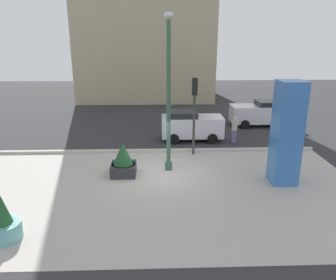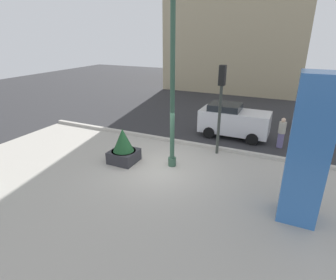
{
  "view_description": "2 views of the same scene",
  "coord_description": "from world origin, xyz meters",
  "px_view_note": "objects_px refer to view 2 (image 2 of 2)",
  "views": [
    {
      "loc": [
        -0.11,
        -15.18,
        6.54
      ],
      "look_at": [
        0.42,
        -0.26,
        1.79
      ],
      "focal_mm": 35.94,
      "sensor_mm": 36.0,
      "label": 1
    },
    {
      "loc": [
        4.96,
        -9.63,
        5.6
      ],
      "look_at": [
        0.41,
        0.16,
        1.35
      ],
      "focal_mm": 29.0,
      "sensor_mm": 36.0,
      "label": 2
    }
  ],
  "objects_px": {
    "potted_plant_near_left": "(123,147)",
    "car_far_lane": "(233,121)",
    "lamp_post": "(173,85)",
    "pedestrian_crossing": "(282,131)",
    "traffic_light_corner": "(221,96)",
    "art_pillar_blue": "(308,152)"
  },
  "relations": [
    {
      "from": "lamp_post",
      "to": "car_far_lane",
      "type": "height_order",
      "value": "lamp_post"
    },
    {
      "from": "art_pillar_blue",
      "to": "traffic_light_corner",
      "type": "height_order",
      "value": "art_pillar_blue"
    },
    {
      "from": "lamp_post",
      "to": "car_far_lane",
      "type": "xyz_separation_m",
      "value": [
        1.63,
        4.94,
        -2.68
      ]
    },
    {
      "from": "lamp_post",
      "to": "potted_plant_near_left",
      "type": "relative_size",
      "value": 4.56
    },
    {
      "from": "potted_plant_near_left",
      "to": "car_far_lane",
      "type": "height_order",
      "value": "car_far_lane"
    },
    {
      "from": "traffic_light_corner",
      "to": "pedestrian_crossing",
      "type": "relative_size",
      "value": 2.65
    },
    {
      "from": "traffic_light_corner",
      "to": "lamp_post",
      "type": "bearing_deg",
      "value": -123.88
    },
    {
      "from": "potted_plant_near_left",
      "to": "car_far_lane",
      "type": "distance_m",
      "value": 6.71
    },
    {
      "from": "art_pillar_blue",
      "to": "car_far_lane",
      "type": "height_order",
      "value": "art_pillar_blue"
    },
    {
      "from": "lamp_post",
      "to": "car_far_lane",
      "type": "distance_m",
      "value": 5.85
    },
    {
      "from": "traffic_light_corner",
      "to": "car_far_lane",
      "type": "xyz_separation_m",
      "value": [
        0.15,
        2.73,
        -1.96
      ]
    },
    {
      "from": "lamp_post",
      "to": "art_pillar_blue",
      "type": "xyz_separation_m",
      "value": [
        5.15,
        -1.64,
        -1.31
      ]
    },
    {
      "from": "potted_plant_near_left",
      "to": "pedestrian_crossing",
      "type": "distance_m",
      "value": 8.11
    },
    {
      "from": "traffic_light_corner",
      "to": "car_far_lane",
      "type": "relative_size",
      "value": 1.11
    },
    {
      "from": "lamp_post",
      "to": "traffic_light_corner",
      "type": "distance_m",
      "value": 2.75
    },
    {
      "from": "art_pillar_blue",
      "to": "pedestrian_crossing",
      "type": "xyz_separation_m",
      "value": [
        -0.89,
        5.96,
        -1.43
      ]
    },
    {
      "from": "potted_plant_near_left",
      "to": "car_far_lane",
      "type": "relative_size",
      "value": 0.42
    },
    {
      "from": "car_far_lane",
      "to": "lamp_post",
      "type": "bearing_deg",
      "value": -108.27
    },
    {
      "from": "traffic_light_corner",
      "to": "pedestrian_crossing",
      "type": "distance_m",
      "value": 4.05
    },
    {
      "from": "lamp_post",
      "to": "traffic_light_corner",
      "type": "bearing_deg",
      "value": 56.12
    },
    {
      "from": "traffic_light_corner",
      "to": "car_far_lane",
      "type": "distance_m",
      "value": 3.37
    },
    {
      "from": "lamp_post",
      "to": "car_far_lane",
      "type": "relative_size",
      "value": 1.92
    }
  ]
}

